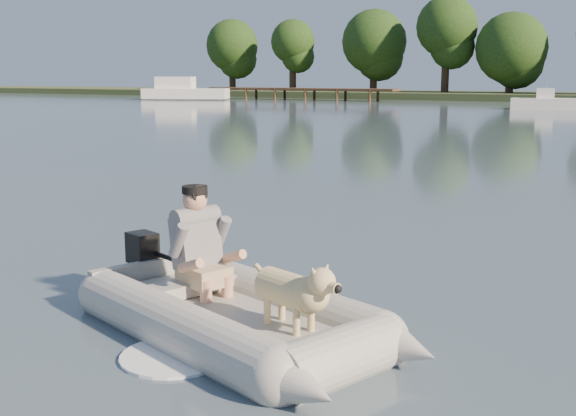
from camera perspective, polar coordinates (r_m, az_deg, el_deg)
The scene contains 8 objects.
water at distance 6.57m, azimuth -7.96°, elevation -9.50°, with size 160.00×160.00×0.00m, color slate.
dock at distance 64.25m, azimuth 0.93°, elevation 9.00°, with size 18.00×2.00×1.04m, color #4C331E, non-canonical shape.
dinghy at distance 6.23m, azimuth -4.06°, elevation -5.13°, with size 4.65×3.66×1.32m, color #A1A09B, non-canonical shape.
man at distance 6.74m, azimuth -7.20°, elevation -2.42°, with size 0.69×0.59×1.03m, color slate, non-canonical shape.
dog at distance 5.82m, azimuth 0.07°, elevation -6.93°, with size 0.89×0.32×0.59m, color #D4B37A, non-canonical shape.
outboard_motor at distance 7.57m, azimuth -11.37°, elevation -4.55°, with size 0.39×0.28×0.75m, color black, non-canonical shape.
cabin_cruiser at distance 64.68m, azimuth -8.08°, elevation 9.34°, with size 7.71×2.75×2.39m, color white, non-canonical shape.
motorboat at distance 49.38m, azimuth 19.88°, elevation 8.37°, with size 4.70×1.81×1.99m, color white, non-canonical shape.
Camera 1 is at (3.70, -4.95, 2.24)m, focal length 45.00 mm.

